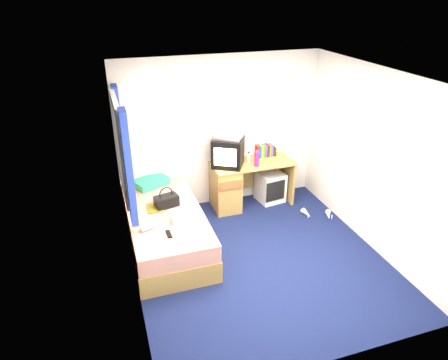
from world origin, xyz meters
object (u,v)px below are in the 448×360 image
object	(u,v)px
pink_water_bottle	(257,159)
handbag	(166,201)
picture_frame	(274,151)
water_bottle	(149,227)
bed	(166,229)
remote_control	(169,234)
vcr	(228,136)
white_heels	(318,214)
magazine	(155,208)
storage_cube	(270,187)
colour_swatch_fan	(174,228)
crt_tv	(228,152)
towel	(186,217)
desk	(236,184)
pillow	(151,182)
aerosol_can	(249,158)

from	to	relation	value
pink_water_bottle	handbag	distance (m)	1.58
picture_frame	handbag	bearing A→B (deg)	-157.66
pink_water_bottle	water_bottle	size ratio (longest dim) A/B	1.17
bed	remote_control	xyz separation A→B (m)	(-0.05, -0.56, 0.28)
vcr	white_heels	size ratio (longest dim) A/B	0.94
picture_frame	white_heels	size ratio (longest dim) A/B	0.32
remote_control	white_heels	world-z (taller)	remote_control
magazine	water_bottle	bearing A→B (deg)	-107.45
storage_cube	colour_swatch_fan	distance (m)	2.23
crt_tv	remote_control	world-z (taller)	crt_tv
crt_tv	magazine	distance (m)	1.46
towel	water_bottle	bearing A→B (deg)	-172.74
picture_frame	desk	bearing A→B (deg)	-166.43
picture_frame	pink_water_bottle	size ratio (longest dim) A/B	0.60
bed	handbag	bearing A→B (deg)	69.25
vcr	picture_frame	bearing A→B (deg)	44.12
picture_frame	pillow	bearing A→B (deg)	-177.30
pillow	magazine	bearing A→B (deg)	-94.82
handbag	magazine	size ratio (longest dim) A/B	1.24
pink_water_bottle	water_bottle	distance (m)	2.07
magazine	water_bottle	size ratio (longest dim) A/B	1.40
aerosol_can	colour_swatch_fan	distance (m)	1.89
water_bottle	remote_control	size ratio (longest dim) A/B	1.25
crt_tv	magazine	world-z (taller)	crt_tv
bed	pillow	size ratio (longest dim) A/B	4.05
picture_frame	colour_swatch_fan	size ratio (longest dim) A/B	0.64
bed	vcr	size ratio (longest dim) A/B	4.80
pillow	desk	distance (m)	1.34
aerosol_can	water_bottle	world-z (taller)	aerosol_can
vcr	towel	xyz separation A→B (m)	(-0.93, -1.05, -0.65)
magazine	white_heels	bearing A→B (deg)	-2.71
handbag	colour_swatch_fan	world-z (taller)	handbag
vcr	picture_frame	size ratio (longest dim) A/B	2.97
aerosol_can	magazine	size ratio (longest dim) A/B	0.58
desk	pink_water_bottle	bearing A→B (deg)	-30.41
magazine	water_bottle	xyz separation A→B (m)	(-0.16, -0.50, 0.03)
storage_cube	remote_control	size ratio (longest dim) A/B	3.14
crt_tv	colour_swatch_fan	world-z (taller)	crt_tv
handbag	vcr	bearing A→B (deg)	15.13
pillow	towel	bearing A→B (deg)	-76.83
towel	colour_swatch_fan	xyz separation A→B (m)	(-0.19, -0.13, -0.04)
desk	crt_tv	world-z (taller)	crt_tv
pillow	handbag	size ratio (longest dim) A/B	1.42
bed	desk	bearing A→B (deg)	30.09
picture_frame	water_bottle	distance (m)	2.61
crt_tv	towel	world-z (taller)	crt_tv
pillow	storage_cube	xyz separation A→B (m)	(1.95, -0.09, -0.34)
pink_water_bottle	remote_control	world-z (taller)	pink_water_bottle
bed	magazine	bearing A→B (deg)	130.31
magazine	colour_swatch_fan	xyz separation A→B (m)	(0.14, -0.57, -0.00)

